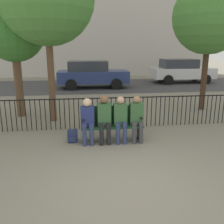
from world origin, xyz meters
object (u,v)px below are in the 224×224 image
at_px(seated_person_0, 87,118).
at_px(seated_person_3, 137,117).
at_px(seated_person_2, 120,117).
at_px(tree_1, 14,32).
at_px(park_bench, 112,123).
at_px(tree_0, 210,17).
at_px(seated_person_1, 104,116).
at_px(backpack, 73,136).
at_px(parked_car_0, 92,74).
at_px(parked_car_1, 181,70).

xyz_separation_m(seated_person_0, seated_person_3, (1.26, 0.00, 0.00)).
relative_size(seated_person_0, seated_person_2, 0.98).
height_order(seated_person_3, tree_1, tree_1).
relative_size(park_bench, tree_0, 0.33).
height_order(seated_person_1, tree_0, tree_0).
bearing_deg(backpack, seated_person_0, -18.56).
xyz_separation_m(tree_1, parked_car_0, (2.82, 6.09, -2.06)).
bearing_deg(seated_person_3, seated_person_1, 179.85).
bearing_deg(seated_person_2, parked_car_0, 92.12).
bearing_deg(backpack, seated_person_3, -4.51).
distance_m(seated_person_3, tree_1, 5.16).
bearing_deg(seated_person_3, backpack, 175.49).
bearing_deg(backpack, park_bench, -0.22).
bearing_deg(seated_person_1, backpack, 171.12).
height_order(seated_person_0, seated_person_1, seated_person_1).
relative_size(seated_person_2, parked_car_0, 0.29).
xyz_separation_m(seated_person_0, backpack, (-0.40, 0.13, -0.50)).
height_order(seated_person_1, tree_1, tree_1).
height_order(park_bench, seated_person_3, seated_person_3).
bearing_deg(seated_person_0, seated_person_3, 0.08).
xyz_separation_m(seated_person_1, backpack, (-0.82, 0.13, -0.54)).
bearing_deg(seated_person_3, park_bench, 168.68).
relative_size(park_bench, parked_car_0, 0.38).
relative_size(seated_person_1, parked_car_0, 0.30).
height_order(seated_person_1, backpack, seated_person_1).
distance_m(seated_person_1, tree_0, 5.87).
xyz_separation_m(seated_person_2, tree_0, (3.75, 3.07, 2.80)).
distance_m(park_bench, seated_person_2, 0.31).
distance_m(seated_person_2, parked_car_0, 9.07).
bearing_deg(parked_car_0, seated_person_0, -93.20).
bearing_deg(tree_0, parked_car_0, 124.29).
bearing_deg(parked_car_0, parked_car_1, 13.33).
height_order(seated_person_2, tree_1, tree_1).
bearing_deg(tree_1, backpack, -55.96).
relative_size(parked_car_0, parked_car_1, 1.00).
bearing_deg(seated_person_3, parked_car_0, 94.78).
bearing_deg(parked_car_1, seated_person_3, -117.48).
relative_size(seated_person_3, parked_car_1, 0.29).
xyz_separation_m(seated_person_0, parked_car_0, (0.51, 9.06, 0.18)).
relative_size(park_bench, seated_person_2, 1.32).
distance_m(tree_1, parked_car_0, 7.02).
xyz_separation_m(seated_person_1, seated_person_3, (0.84, -0.00, -0.03)).
height_order(seated_person_0, parked_car_0, parked_car_0).
bearing_deg(parked_car_1, parked_car_0, -166.67).
height_order(seated_person_2, seated_person_3, seated_person_3).
height_order(tree_0, parked_car_0, tree_0).
bearing_deg(seated_person_3, seated_person_0, -179.92).
bearing_deg(backpack, parked_car_1, 55.54).
relative_size(seated_person_3, backpack, 3.71).
bearing_deg(park_bench, backpack, 179.78).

